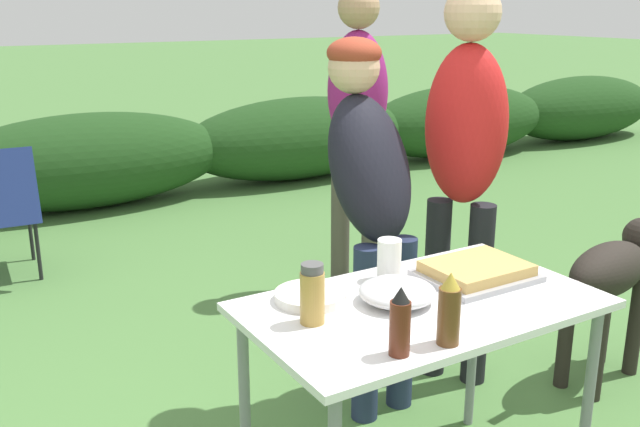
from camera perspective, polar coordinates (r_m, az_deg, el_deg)
The scene contains 13 objects.
shrub_hedge at distance 6.17m, azimuth -18.07°, elevation 4.04°, with size 14.40×0.90×0.78m.
folding_table at distance 2.27m, azimuth 8.13°, elevation -8.76°, with size 1.10×0.64×0.74m.
food_tray at distance 2.44m, azimuth 12.41°, elevation -4.55°, with size 0.36×0.29×0.06m.
plate_stack at distance 2.22m, azimuth -0.78°, elevation -6.63°, with size 0.22×0.22×0.03m, color white.
mixing_bowl at distance 2.21m, azimuth 6.21°, elevation -6.25°, with size 0.24×0.24×0.07m, color silver.
paper_cup_stack at distance 2.38m, azimuth 5.56°, elevation -3.70°, with size 0.08×0.08×0.14m, color white.
bbq_sauce_bottle at distance 1.88m, azimuth 6.42°, elevation -8.68°, with size 0.06×0.06×0.19m.
beer_bottle at distance 1.95m, azimuth 10.29°, elevation -7.63°, with size 0.06×0.06×0.21m.
spice_jar at distance 2.05m, azimuth -0.62°, elevation -6.48°, with size 0.07×0.07×0.18m.
standing_person_in_olive_jacket at distance 2.80m, azimuth 4.04°, elevation 2.28°, with size 0.36×0.47×1.51m.
standing_person_in_dark_puffer at distance 3.02m, azimuth 11.50°, elevation 4.96°, with size 0.39×0.42×1.71m.
standing_person_with_beanie at distance 4.03m, azimuth 3.00°, elevation 8.20°, with size 0.41×0.42×1.72m.
dog at distance 3.37m, azimuth 22.37°, elevation -4.62°, with size 0.82×0.32×0.70m.
Camera 1 is at (-1.32, -1.58, 1.62)m, focal length 40.00 mm.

